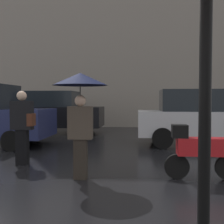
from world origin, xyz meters
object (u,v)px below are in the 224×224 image
(parked_car_left, at_px, (54,112))
(parked_car_right, at_px, (201,117))
(pedestrian_with_umbrella, at_px, (80,94))
(parked_scooter, at_px, (200,150))
(pedestrian_with_bag, at_px, (23,123))

(parked_car_left, height_order, parked_car_right, parked_car_left)
(pedestrian_with_umbrella, xyz_separation_m, parked_scooter, (2.20, 0.19, -1.02))
(parked_car_right, bearing_deg, parked_scooter, 87.34)
(parked_car_right, bearing_deg, pedestrian_with_umbrella, 63.71)
(parked_car_left, relative_size, parked_car_right, 1.01)
(parked_car_right, bearing_deg, pedestrian_with_bag, 44.88)
(parked_car_left, bearing_deg, pedestrian_with_umbrella, 125.47)
(pedestrian_with_umbrella, distance_m, parked_car_left, 7.70)
(parked_car_left, bearing_deg, pedestrian_with_bag, 115.58)
(pedestrian_with_umbrella, height_order, parked_car_right, pedestrian_with_umbrella)
(pedestrian_with_umbrella, bearing_deg, parked_car_left, 55.51)
(pedestrian_with_umbrella, distance_m, parked_scooter, 2.43)
(pedestrian_with_umbrella, xyz_separation_m, parked_car_right, (3.09, 4.25, -0.65))
(pedestrian_with_umbrella, relative_size, parked_scooter, 1.42)
(parked_scooter, xyz_separation_m, parked_car_left, (-4.91, 6.99, 0.39))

